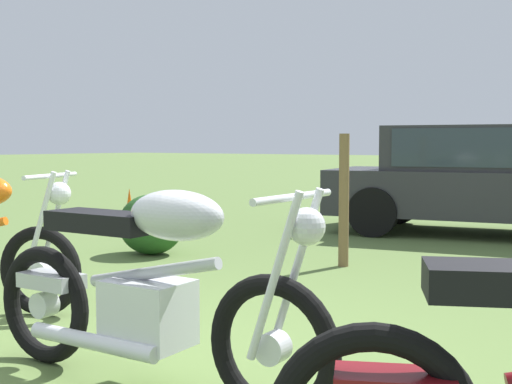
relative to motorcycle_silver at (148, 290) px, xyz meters
The scene contains 6 objects.
ground_plane 0.52m from the motorcycle_silver, 124.73° to the left, with size 120.00×120.00×0.00m, color #567038.
motorcycle_silver is the anchor object (origin of this frame).
car_charcoal 6.63m from the motorcycle_silver, 92.99° to the left, with size 4.28×2.46×1.43m.
traffic_cone 5.99m from the motorcycle_silver, 136.36° to the left, with size 0.25×0.25×0.60m.
fence_post_wooden 3.59m from the motorcycle_silver, 102.21° to the left, with size 0.10×0.10×1.30m, color brown.
shrub_low 4.06m from the motorcycle_silver, 133.53° to the left, with size 0.75×0.64×0.65m.
Camera 1 is at (2.37, -2.49, 1.20)m, focal length 47.25 mm.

